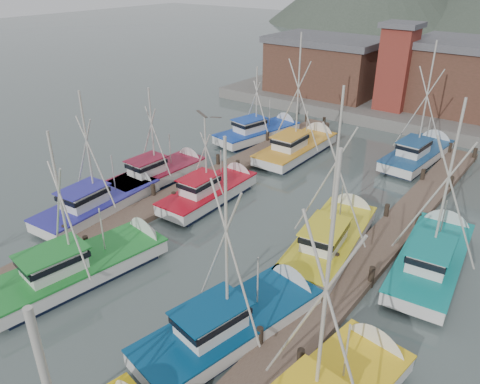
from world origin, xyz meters
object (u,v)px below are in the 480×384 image
Objects in this scene: boat_8 at (213,191)px; boat_12 at (300,147)px; lookout_tower at (397,66)px; boat_4 at (88,264)px.

boat_12 is at bearing 86.85° from boat_8.
lookout_tower is 25.99m from boat_8.
lookout_tower is at bearing 82.42° from boat_8.
lookout_tower is at bearing 79.77° from boat_12.
boat_12 reaches higher than boat_8.
boat_12 reaches higher than boat_4.
boat_4 is (-2.32, -36.13, -4.87)m from lookout_tower.
lookout_tower is 0.77× the size of boat_12.
lookout_tower is at bearing 94.17° from boat_4.
boat_12 is (0.35, 11.06, 0.02)m from boat_8.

